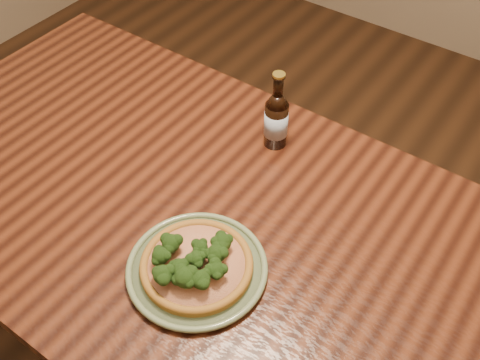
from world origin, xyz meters
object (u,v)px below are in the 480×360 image
Objects in this scene: table at (185,224)px; plate at (197,269)px; beer_bottle at (276,119)px; pizza at (196,264)px.

table is 0.23m from plate.
beer_bottle reaches higher than table.
plate is 1.37× the size of beer_bottle.
beer_bottle is at bearing 100.96° from pizza.
plate is 0.44m from beer_bottle.
table is 0.34m from beer_bottle.
table is 0.24m from pizza.
beer_bottle reaches higher than pizza.
plate is (0.15, -0.14, 0.10)m from table.
pizza reaches higher than plate.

